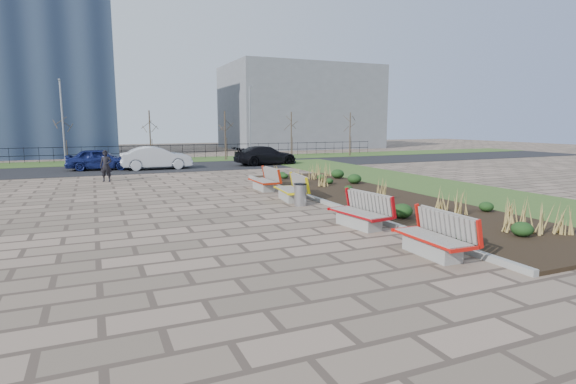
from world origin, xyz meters
name	(u,v)px	position (x,y,z in m)	size (l,w,h in m)	color
ground	(281,248)	(0.00, 0.00, 0.00)	(120.00, 120.00, 0.00)	#846C5A
planting_bed	(376,199)	(6.25, 5.00, 0.05)	(4.50, 18.00, 0.10)	black
planting_curb	(325,202)	(3.92, 5.00, 0.07)	(0.16, 18.00, 0.15)	gray
grass_verge_near	(466,192)	(11.00, 5.00, 0.02)	(5.00, 38.00, 0.04)	#33511E
grass_verge_far	(149,161)	(0.00, 28.00, 0.02)	(80.00, 5.00, 0.04)	#33511E
road	(159,168)	(0.00, 22.00, 0.01)	(80.00, 7.00, 0.02)	black
bench_a	(432,235)	(3.00, -1.97, 0.50)	(0.90, 2.10, 1.00)	red
bench_b	(359,211)	(3.00, 1.19, 0.50)	(0.90, 2.10, 1.00)	#B40C12
bench_c	(290,188)	(3.00, 6.30, 0.50)	(0.90, 2.10, 1.00)	yellow
bench_d	(263,179)	(3.00, 9.34, 0.50)	(0.90, 2.10, 1.00)	red
litter_bin	(300,195)	(2.92, 5.11, 0.41)	(0.46, 0.46, 0.82)	#B2B2B7
pedestrian	(106,166)	(-3.56, 15.51, 0.83)	(0.61, 0.40, 1.67)	black
car_blue	(100,159)	(-3.76, 21.97, 0.72)	(1.66, 4.12, 1.40)	navy
car_silver	(156,158)	(-0.29, 21.00, 0.77)	(1.59, 4.57, 1.51)	silver
car_black	(266,155)	(7.55, 21.12, 0.71)	(1.93, 4.74, 1.38)	black
tree_b	(64,137)	(-6.00, 26.50, 2.04)	(1.40, 1.40, 4.00)	#4C3D2D
tree_c	(150,136)	(0.00, 26.50, 2.04)	(1.40, 1.40, 4.00)	#4C3D2D
tree_d	(225,136)	(6.00, 26.50, 2.04)	(1.40, 1.40, 4.00)	#4C3D2D
tree_e	(291,135)	(12.00, 26.50, 2.04)	(1.40, 1.40, 4.00)	#4C3D2D
tree_f	(350,134)	(18.00, 26.50, 2.04)	(1.40, 1.40, 4.00)	#4C3D2D
lamp_west	(63,123)	(-6.00, 26.00, 3.04)	(0.24, 0.60, 6.00)	gray
lamp_east	(250,123)	(8.00, 26.00, 3.04)	(0.24, 0.60, 6.00)	gray
railing_fence	(147,152)	(0.00, 29.50, 0.64)	(44.00, 0.10, 1.20)	black
building_grey	(300,107)	(20.00, 42.00, 5.00)	(18.00, 12.00, 10.00)	slate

